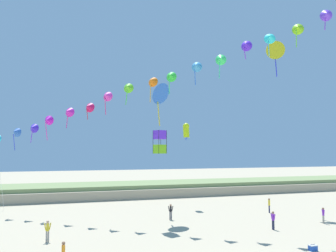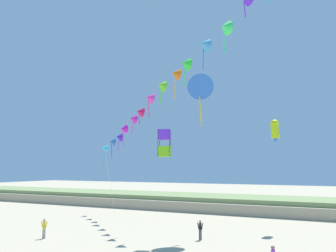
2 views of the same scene
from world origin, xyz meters
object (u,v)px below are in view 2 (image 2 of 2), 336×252
Objects in this scene: large_kite_mid_trail at (200,86)px; large_kite_outer_drift at (164,143)px; large_kite_low_lead at (275,130)px; person_far_left at (44,227)px; person_far_right at (200,229)px.

large_kite_mid_trail is 2.25× the size of large_kite_outer_drift.
large_kite_low_lead is at bearing 46.79° from large_kite_mid_trail.
large_kite_outer_drift reaches higher than person_far_left.
large_kite_mid_trail is (11.65, 7.79, 12.97)m from person_far_left.
large_kite_outer_drift is (10.33, 2.94, 7.21)m from person_far_left.
large_kite_low_lead is (17.41, 13.92, 9.02)m from person_far_left.
large_kite_outer_drift is at bearing -105.17° from large_kite_mid_trail.
person_far_right is 13.19m from large_kite_mid_trail.
large_kite_outer_drift is (-2.05, -2.71, 7.24)m from person_far_right.
large_kite_mid_trail reaches higher than large_kite_outer_drift.
person_far_right is 8.00m from large_kite_outer_drift.
person_far_left is 0.75× the size of large_kite_outer_drift.
large_kite_low_lead is at bearing 57.20° from large_kite_outer_drift.
large_kite_low_lead is (5.02, 8.26, 9.05)m from person_far_right.
large_kite_mid_trail is (-5.76, -6.13, 3.95)m from large_kite_low_lead.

